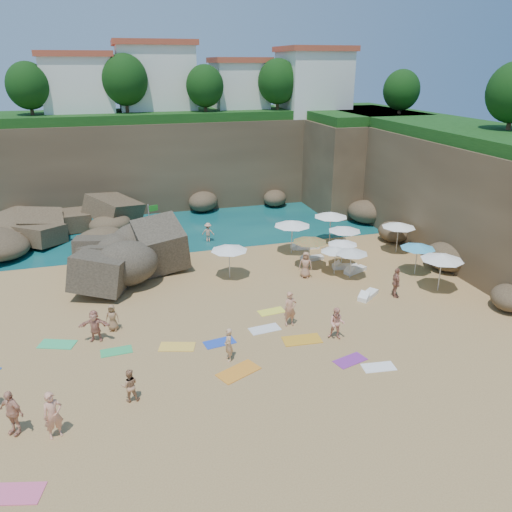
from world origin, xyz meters
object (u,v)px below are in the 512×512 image
object	(u,v)px
parasol_1	(331,214)
person_stand_6	(228,345)
person_stand_1	(130,385)
person_stand_2	(208,232)
person_stand_3	(396,283)
parasol_2	(345,229)
rock_outcrop	(149,272)
parasol_0	(229,248)
person_stand_4	(306,265)
person_stand_5	(117,266)
flag_pole	(151,222)
person_stand_0	(53,415)
lounger_0	(307,247)

from	to	relation	value
parasol_1	person_stand_6	distance (m)	17.94
person_stand_1	person_stand_6	bearing A→B (deg)	-155.90
person_stand_2	person_stand_3	xyz separation A→B (m)	(8.73, -12.83, 0.16)
parasol_2	person_stand_6	xyz separation A→B (m)	(-11.09, -10.93, -1.21)
rock_outcrop	person_stand_3	size ratio (longest dim) A/B	4.40
parasol_0	person_stand_4	xyz separation A→B (m)	(4.72, -1.32, -1.19)
parasol_0	parasol_2	size ratio (longest dim) A/B	1.02
person_stand_6	person_stand_5	bearing A→B (deg)	-160.58
person_stand_2	person_stand_5	size ratio (longest dim) A/B	0.81
rock_outcrop	person_stand_3	bearing A→B (deg)	-30.10
flag_pole	person_stand_2	xyz separation A→B (m)	(4.37, 1.45, -1.61)
flag_pole	person_stand_3	world-z (taller)	flag_pole
person_stand_0	person_stand_4	bearing A→B (deg)	18.06
parasol_0	person_stand_2	bearing A→B (deg)	89.70
rock_outcrop	person_stand_6	world-z (taller)	person_stand_6
rock_outcrop	person_stand_5	world-z (taller)	person_stand_5
parasol_0	person_stand_0	distance (m)	15.86
person_stand_0	person_stand_6	bearing A→B (deg)	3.53
person_stand_2	flag_pole	bearing A→B (deg)	40.38
lounger_0	person_stand_4	xyz separation A→B (m)	(-2.10, -4.98, 0.73)
person_stand_6	person_stand_2	bearing A→B (deg)	168.52
flag_pole	parasol_1	world-z (taller)	flag_pole
parasol_1	lounger_0	xyz separation A→B (m)	(-2.22, -0.84, -2.09)
rock_outcrop	flag_pole	size ratio (longest dim) A/B	2.18
flag_pole	parasol_2	distance (m)	13.81
parasol_2	person_stand_0	bearing A→B (deg)	-142.58
rock_outcrop	person_stand_5	xyz separation A→B (m)	(-2.04, -0.67, 0.94)
flag_pole	parasol_0	world-z (taller)	flag_pole
person_stand_2	person_stand_4	size ratio (longest dim) A/B	0.87
person_stand_2	person_stand_5	world-z (taller)	person_stand_5
parasol_0	lounger_0	size ratio (longest dim) A/B	1.31
rock_outcrop	person_stand_2	distance (m)	7.01
parasol_1	person_stand_6	size ratio (longest dim) A/B	1.57
person_stand_1	person_stand_2	bearing A→B (deg)	-107.85
person_stand_4	person_stand_2	bearing A→B (deg)	144.91
person_stand_5	person_stand_4	bearing A→B (deg)	-49.44
person_stand_1	rock_outcrop	bearing A→B (deg)	-95.40
parasol_2	parasol_0	bearing A→B (deg)	-169.74
person_stand_2	person_stand_3	bearing A→B (deg)	146.21
parasol_0	parasol_2	bearing A→B (deg)	10.26
person_stand_2	rock_outcrop	bearing A→B (deg)	66.39
person_stand_3	rock_outcrop	bearing A→B (deg)	73.76
parasol_2	person_stand_2	bearing A→B (deg)	146.95
person_stand_6	flag_pole	bearing A→B (deg)	-175.87
lounger_0	person_stand_6	xyz separation A→B (m)	(-9.11, -13.00, 0.68)
parasol_0	person_stand_4	distance (m)	5.04
person_stand_3	person_stand_6	size ratio (longest dim) A/B	1.12
person_stand_2	person_stand_0	bearing A→B (deg)	85.91
flag_pole	rock_outcrop	bearing A→B (deg)	-100.12
rock_outcrop	person_stand_2	world-z (taller)	rock_outcrop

